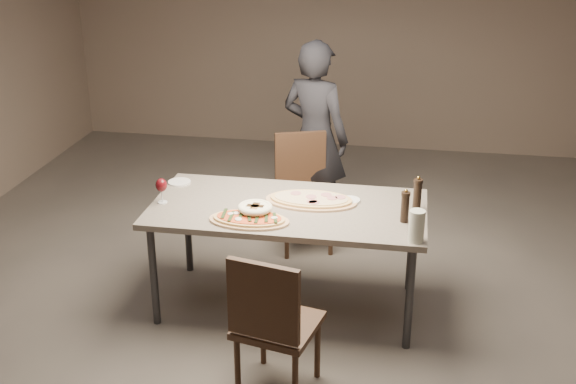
% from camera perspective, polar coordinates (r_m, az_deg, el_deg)
% --- Properties ---
extents(room, '(7.00, 7.00, 7.00)m').
position_cam_1_polar(room, '(4.51, 0.00, 6.47)').
color(room, '#5E5750').
rests_on(room, ground).
extents(dining_table, '(1.80, 0.90, 0.75)m').
position_cam_1_polar(dining_table, '(4.75, 0.00, -1.75)').
color(dining_table, slate).
rests_on(dining_table, ground).
extents(zucchini_pizza, '(0.51, 0.28, 0.05)m').
position_cam_1_polar(zucchini_pizza, '(4.51, -3.09, -2.16)').
color(zucchini_pizza, tan).
rests_on(zucchini_pizza, dining_table).
extents(ham_pizza, '(0.61, 0.34, 0.04)m').
position_cam_1_polar(ham_pizza, '(4.79, 1.85, -0.63)').
color(ham_pizza, tan).
rests_on(ham_pizza, dining_table).
extents(bread_basket, '(0.22, 0.22, 0.08)m').
position_cam_1_polar(bread_basket, '(4.57, -2.61, -1.39)').
color(bread_basket, '#EFE9C1').
rests_on(bread_basket, dining_table).
extents(oil_dish, '(0.14, 0.14, 0.02)m').
position_cam_1_polar(oil_dish, '(4.81, 4.90, -0.66)').
color(oil_dish, white).
rests_on(oil_dish, dining_table).
extents(pepper_mill_left, '(0.06, 0.06, 0.22)m').
position_cam_1_polar(pepper_mill_left, '(4.52, 9.23, -1.13)').
color(pepper_mill_left, black).
rests_on(pepper_mill_left, dining_table).
extents(pepper_mill_right, '(0.06, 0.06, 0.23)m').
position_cam_1_polar(pepper_mill_right, '(4.71, 10.19, -0.15)').
color(pepper_mill_right, black).
rests_on(pepper_mill_right, dining_table).
extents(carafe, '(0.09, 0.09, 0.20)m').
position_cam_1_polar(carafe, '(4.29, 10.13, -2.66)').
color(carafe, silver).
rests_on(carafe, dining_table).
extents(wine_glass, '(0.08, 0.08, 0.17)m').
position_cam_1_polar(wine_glass, '(4.81, -9.97, 0.48)').
color(wine_glass, silver).
rests_on(wine_glass, dining_table).
extents(side_plate, '(0.16, 0.16, 0.01)m').
position_cam_1_polar(side_plate, '(5.16, -8.58, 0.79)').
color(side_plate, white).
rests_on(side_plate, dining_table).
extents(chair_near, '(0.51, 0.51, 0.90)m').
position_cam_1_polar(chair_near, '(3.98, -1.28, -10.03)').
color(chair_near, '#3A2518').
rests_on(chair_near, ground).
extents(chair_far, '(0.55, 0.55, 0.91)m').
position_cam_1_polar(chair_far, '(5.73, 1.18, 0.61)').
color(chair_far, '#3A2518').
rests_on(chair_far, ground).
extents(diner, '(0.69, 0.57, 1.60)m').
position_cam_1_polar(diner, '(5.90, 2.16, 4.32)').
color(diner, black).
rests_on(diner, ground).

